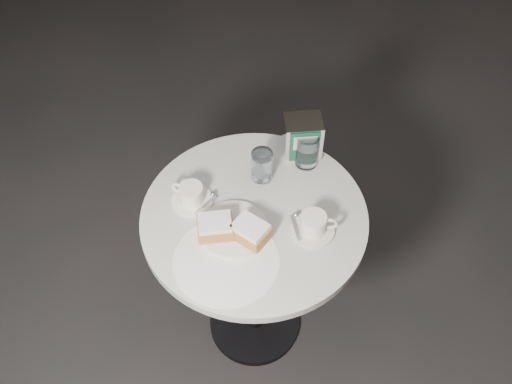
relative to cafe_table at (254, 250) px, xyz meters
The scene contains 9 objects.
ground 0.55m from the cafe_table, ahead, with size 7.00×7.00×0.00m, color black.
cafe_table is the anchor object (origin of this frame).
sugar_spill 0.27m from the cafe_table, 99.08° to the right, with size 0.31×0.31×0.00m, color white.
beignet_plate 0.24m from the cafe_table, 113.22° to the right, with size 0.23×0.23×0.07m.
coffee_cup_left 0.30m from the cafe_table, behind, with size 0.15×0.15×0.07m.
coffee_cup_right 0.29m from the cafe_table, ahead, with size 0.16×0.16×0.07m.
water_glass_left 0.29m from the cafe_table, 97.42° to the left, with size 0.08×0.08×0.11m.
water_glass_right 0.37m from the cafe_table, 67.98° to the left, with size 0.08×0.08×0.12m.
napkin_dispenser 0.41m from the cafe_table, 75.63° to the left, with size 0.15×0.13×0.14m.
Camera 1 is at (0.30, -1.00, 2.14)m, focal length 40.00 mm.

